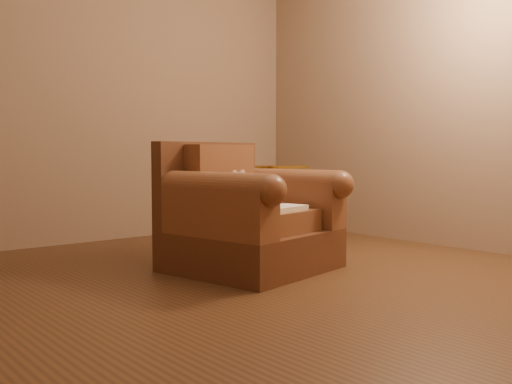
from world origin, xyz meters
TOP-DOWN VIEW (x-y plane):
  - floor at (0.00, 0.00)m, footprint 4.00×4.00m
  - armchair at (0.26, 0.34)m, footprint 1.04×1.00m
  - teddy_bear at (0.28, 0.42)m, footprint 0.18×0.20m
  - guidebook at (0.30, 0.10)m, footprint 0.41×0.30m
  - side_table at (1.02, 0.86)m, footprint 0.45×0.45m

SIDE VIEW (x-z plane):
  - floor at x=0.00m, z-range 0.00..0.00m
  - armchair at x=0.26m, z-range -0.09..0.71m
  - side_table at x=1.02m, z-range 0.02..0.66m
  - guidebook at x=0.30m, z-range 0.38..0.41m
  - teddy_bear at x=0.28m, z-range 0.35..0.60m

